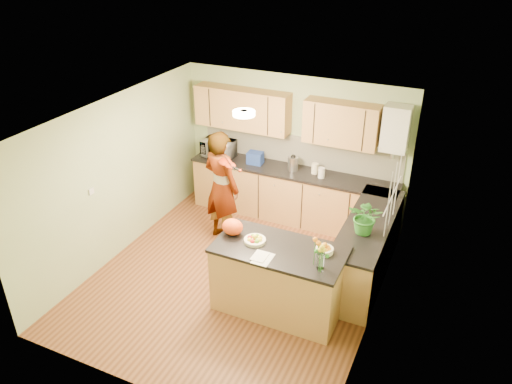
% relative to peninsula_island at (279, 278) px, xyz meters
% --- Properties ---
extents(floor, '(4.50, 4.50, 0.00)m').
position_rel_peninsula_island_xyz_m(floor, '(-0.81, 0.36, -0.49)').
color(floor, '#583019').
rests_on(floor, ground).
extents(ceiling, '(4.00, 4.50, 0.02)m').
position_rel_peninsula_island_xyz_m(ceiling, '(-0.81, 0.36, 2.01)').
color(ceiling, white).
rests_on(ceiling, wall_back).
extents(wall_back, '(4.00, 0.02, 2.50)m').
position_rel_peninsula_island_xyz_m(wall_back, '(-0.81, 2.61, 0.76)').
color(wall_back, '#92A777').
rests_on(wall_back, floor).
extents(wall_front, '(4.00, 0.02, 2.50)m').
position_rel_peninsula_island_xyz_m(wall_front, '(-0.81, -1.89, 0.76)').
color(wall_front, '#92A777').
rests_on(wall_front, floor).
extents(wall_left, '(0.02, 4.50, 2.50)m').
position_rel_peninsula_island_xyz_m(wall_left, '(-2.81, 0.36, 0.76)').
color(wall_left, '#92A777').
rests_on(wall_left, floor).
extents(wall_right, '(0.02, 4.50, 2.50)m').
position_rel_peninsula_island_xyz_m(wall_right, '(1.19, 0.36, 0.76)').
color(wall_right, '#92A777').
rests_on(wall_right, floor).
extents(back_counter, '(3.64, 0.62, 0.94)m').
position_rel_peninsula_island_xyz_m(back_counter, '(-0.71, 2.31, -0.02)').
color(back_counter, '#A37741').
rests_on(back_counter, floor).
extents(right_counter, '(0.62, 2.24, 0.94)m').
position_rel_peninsula_island_xyz_m(right_counter, '(0.89, 1.21, -0.02)').
color(right_counter, '#A37741').
rests_on(right_counter, floor).
extents(splashback, '(3.60, 0.02, 0.52)m').
position_rel_peninsula_island_xyz_m(splashback, '(-0.71, 2.59, 0.71)').
color(splashback, white).
rests_on(splashback, back_counter).
extents(upper_cabinets, '(3.20, 0.34, 0.70)m').
position_rel_peninsula_island_xyz_m(upper_cabinets, '(-0.98, 2.44, 1.36)').
color(upper_cabinets, '#A37741').
rests_on(upper_cabinets, wall_back).
extents(boiler, '(0.40, 0.30, 0.86)m').
position_rel_peninsula_island_xyz_m(boiler, '(0.89, 2.45, 1.41)').
color(boiler, silver).
rests_on(boiler, wall_back).
extents(window_right, '(0.01, 1.30, 1.05)m').
position_rel_peninsula_island_xyz_m(window_right, '(1.18, 0.96, 1.06)').
color(window_right, silver).
rests_on(window_right, wall_right).
extents(light_switch, '(0.02, 0.09, 0.09)m').
position_rel_peninsula_island_xyz_m(light_switch, '(-2.79, -0.24, 0.81)').
color(light_switch, silver).
rests_on(light_switch, wall_left).
extents(ceiling_lamp, '(0.30, 0.30, 0.07)m').
position_rel_peninsula_island_xyz_m(ceiling_lamp, '(-0.81, 0.66, 1.97)').
color(ceiling_lamp, '#FFEABF').
rests_on(ceiling_lamp, ceiling).
extents(peninsula_island, '(1.70, 0.87, 0.97)m').
position_rel_peninsula_island_xyz_m(peninsula_island, '(0.00, 0.00, 0.00)').
color(peninsula_island, '#A37741').
rests_on(peninsula_island, floor).
extents(fruit_dish, '(0.29, 0.29, 0.10)m').
position_rel_peninsula_island_xyz_m(fruit_dish, '(-0.35, 0.00, 0.53)').
color(fruit_dish, beige).
rests_on(fruit_dish, peninsula_island).
extents(orange_bowl, '(0.22, 0.22, 0.13)m').
position_rel_peninsula_island_xyz_m(orange_bowl, '(0.55, 0.15, 0.54)').
color(orange_bowl, beige).
rests_on(orange_bowl, peninsula_island).
extents(flower_vase, '(0.25, 0.25, 0.45)m').
position_rel_peninsula_island_xyz_m(flower_vase, '(0.60, -0.18, 0.79)').
color(flower_vase, silver).
rests_on(flower_vase, peninsula_island).
extents(orange_bag, '(0.30, 0.26, 0.22)m').
position_rel_peninsula_island_xyz_m(orange_bag, '(-0.70, 0.05, 0.59)').
color(orange_bag, '#E34512').
rests_on(orange_bag, peninsula_island).
extents(papers, '(0.22, 0.30, 0.01)m').
position_rel_peninsula_island_xyz_m(papers, '(-0.10, -0.30, 0.49)').
color(papers, white).
rests_on(papers, peninsula_island).
extents(violinist, '(0.79, 0.64, 1.89)m').
position_rel_peninsula_island_xyz_m(violinist, '(-1.51, 1.24, 0.46)').
color(violinist, '#EEB291').
rests_on(violinist, floor).
extents(violin, '(0.68, 0.59, 0.17)m').
position_rel_peninsula_island_xyz_m(violin, '(-1.31, 1.02, 1.02)').
color(violin, '#4F1604').
rests_on(violin, violinist).
extents(microwave, '(0.57, 0.39, 0.31)m').
position_rel_peninsula_island_xyz_m(microwave, '(-2.13, 2.29, 0.61)').
color(microwave, silver).
rests_on(microwave, back_counter).
extents(blue_box, '(0.27, 0.21, 0.21)m').
position_rel_peninsula_island_xyz_m(blue_box, '(-1.40, 2.30, 0.56)').
color(blue_box, navy).
rests_on(blue_box, back_counter).
extents(kettle, '(0.17, 0.17, 0.33)m').
position_rel_peninsula_island_xyz_m(kettle, '(-0.71, 2.32, 0.58)').
color(kettle, '#B8B8BD').
rests_on(kettle, back_counter).
extents(jar_cream, '(0.13, 0.13, 0.18)m').
position_rel_peninsula_island_xyz_m(jar_cream, '(-0.32, 2.36, 0.54)').
color(jar_cream, beige).
rests_on(jar_cream, back_counter).
extents(jar_white, '(0.14, 0.14, 0.17)m').
position_rel_peninsula_island_xyz_m(jar_white, '(-0.17, 2.24, 0.54)').
color(jar_white, silver).
rests_on(jar_white, back_counter).
extents(potted_plant, '(0.46, 0.40, 0.50)m').
position_rel_peninsula_island_xyz_m(potted_plant, '(0.89, 0.87, 0.70)').
color(potted_plant, '#2E7A28').
rests_on(potted_plant, right_counter).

